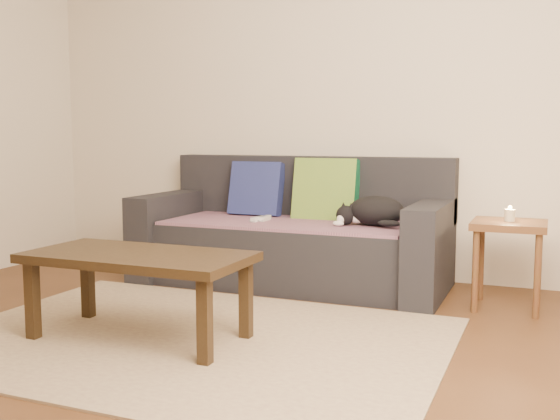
{
  "coord_description": "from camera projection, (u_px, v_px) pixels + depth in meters",
  "views": [
    {
      "loc": [
        1.63,
        -2.62,
        1.02
      ],
      "look_at": [
        0.05,
        1.2,
        0.55
      ],
      "focal_mm": 42.0,
      "sensor_mm": 36.0,
      "label": 1
    }
  ],
  "objects": [
    {
      "name": "ground",
      "position": [
        175.0,
        349.0,
        3.14
      ],
      "size": [
        4.5,
        4.5,
        0.0
      ],
      "primitive_type": "plane",
      "color": "brown",
      "rests_on": "ground"
    },
    {
      "name": "back_wall",
      "position": [
        315.0,
        98.0,
        4.83
      ],
      "size": [
        4.5,
        0.04,
        2.6
      ],
      "primitive_type": "cube",
      "color": "beige",
      "rests_on": "ground"
    },
    {
      "name": "sofa",
      "position": [
        294.0,
        238.0,
        4.55
      ],
      "size": [
        2.1,
        0.94,
        0.87
      ],
      "color": "#232328",
      "rests_on": "ground"
    },
    {
      "name": "throw_blanket",
      "position": [
        289.0,
        223.0,
        4.45
      ],
      "size": [
        1.66,
        0.74,
        0.02
      ],
      "primitive_type": "cube",
      "color": "#402444",
      "rests_on": "sofa"
    },
    {
      "name": "cushion_navy",
      "position": [
        256.0,
        189.0,
        4.8
      ],
      "size": [
        0.39,
        0.19,
        0.4
      ],
      "primitive_type": "cube",
      "rotation": [
        -0.25,
        0.0,
        0.0
      ],
      "color": "#101945",
      "rests_on": "throw_blanket"
    },
    {
      "name": "cushion_green",
      "position": [
        326.0,
        191.0,
        4.6
      ],
      "size": [
        0.45,
        0.2,
        0.47
      ],
      "primitive_type": "cube",
      "rotation": [
        -0.2,
        0.0,
        0.0
      ],
      "color": "#0D5836",
      "rests_on": "throw_blanket"
    },
    {
      "name": "cat",
      "position": [
        374.0,
        211.0,
        4.24
      ],
      "size": [
        0.48,
        0.36,
        0.19
      ],
      "rotation": [
        0.0,
        0.0,
        -0.27
      ],
      "color": "black",
      "rests_on": "throw_blanket"
    },
    {
      "name": "wii_remote_a",
      "position": [
        259.0,
        219.0,
        4.47
      ],
      "size": [
        0.06,
        0.15,
        0.03
      ],
      "primitive_type": "cube",
      "rotation": [
        0.0,
        0.0,
        1.43
      ],
      "color": "white",
      "rests_on": "throw_blanket"
    },
    {
      "name": "wii_remote_b",
      "position": [
        265.0,
        218.0,
        4.5
      ],
      "size": [
        0.04,
        0.15,
        0.03
      ],
      "primitive_type": "cube",
      "rotation": [
        0.0,
        0.0,
        1.62
      ],
      "color": "white",
      "rests_on": "throw_blanket"
    },
    {
      "name": "side_table",
      "position": [
        509.0,
        237.0,
        3.84
      ],
      "size": [
        0.42,
        0.42,
        0.52
      ],
      "color": "brown",
      "rests_on": "ground"
    },
    {
      "name": "candle",
      "position": [
        510.0,
        215.0,
        3.82
      ],
      "size": [
        0.06,
        0.06,
        0.09
      ],
      "color": "beige",
      "rests_on": "side_table"
    },
    {
      "name": "rug",
      "position": [
        190.0,
        339.0,
        3.28
      ],
      "size": [
        2.5,
        1.8,
        0.01
      ],
      "primitive_type": "cube",
      "color": "tan",
      "rests_on": "ground"
    },
    {
      "name": "coffee_table",
      "position": [
        139.0,
        264.0,
        3.24
      ],
      "size": [
        1.11,
        0.55,
        0.44
      ],
      "color": "#332313",
      "rests_on": "rug"
    }
  ]
}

